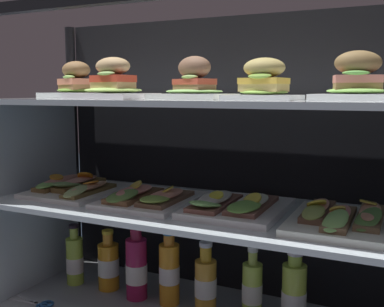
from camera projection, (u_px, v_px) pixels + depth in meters
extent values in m
cylinder|color=black|center=(74.00, 152.00, 1.78)|extent=(0.04, 0.04, 0.94)
cube|color=black|center=(224.00, 156.00, 1.53)|extent=(1.20, 0.01, 0.91)
cube|color=silver|center=(37.00, 238.00, 1.60)|extent=(0.01, 0.43, 0.32)
cube|color=silver|center=(192.00, 209.00, 1.32)|extent=(1.22, 0.45, 0.02)
cube|color=silver|center=(33.00, 146.00, 1.56)|extent=(0.01, 0.43, 0.29)
cube|color=silver|center=(192.00, 102.00, 1.28)|extent=(1.22, 0.45, 0.02)
cube|color=white|center=(77.00, 95.00, 1.51)|extent=(0.18, 0.18, 0.02)
ellipsoid|color=olive|center=(77.00, 90.00, 1.50)|extent=(0.13, 0.11, 0.02)
cube|color=#9B7143|center=(77.00, 87.00, 1.50)|extent=(0.13, 0.12, 0.02)
cube|color=#D98161|center=(76.00, 82.00, 1.50)|extent=(0.14, 0.12, 0.02)
ellipsoid|color=#98D266|center=(69.00, 77.00, 1.47)|extent=(0.07, 0.05, 0.01)
ellipsoid|color=brown|center=(76.00, 70.00, 1.50)|extent=(0.14, 0.12, 0.06)
cube|color=white|center=(113.00, 96.00, 1.33)|extent=(0.21, 0.21, 0.02)
ellipsoid|color=#A4D467|center=(113.00, 90.00, 1.32)|extent=(0.17, 0.15, 0.02)
cube|color=#DBB178|center=(113.00, 86.00, 1.32)|extent=(0.13, 0.10, 0.02)
cube|color=red|center=(113.00, 79.00, 1.32)|extent=(0.13, 0.10, 0.02)
ellipsoid|color=#8EB965|center=(106.00, 73.00, 1.29)|extent=(0.07, 0.04, 0.01)
ellipsoid|color=tan|center=(113.00, 66.00, 1.31)|extent=(0.13, 0.10, 0.05)
cube|color=white|center=(193.00, 96.00, 1.29)|extent=(0.20, 0.20, 0.02)
ellipsoid|color=#87BF65|center=(193.00, 91.00, 1.29)|extent=(0.16, 0.14, 0.01)
cube|color=#93694E|center=(193.00, 88.00, 1.29)|extent=(0.13, 0.11, 0.02)
cube|color=#BB4633|center=(193.00, 82.00, 1.29)|extent=(0.13, 0.11, 0.02)
ellipsoid|color=#97BD64|center=(188.00, 77.00, 1.26)|extent=(0.07, 0.05, 0.01)
ellipsoid|color=brown|center=(193.00, 67.00, 1.28)|extent=(0.13, 0.11, 0.06)
cube|color=white|center=(264.00, 97.00, 1.18)|extent=(0.18, 0.18, 0.01)
ellipsoid|color=#8FC551|center=(264.00, 92.00, 1.18)|extent=(0.12, 0.11, 0.01)
cube|color=#CFB967|center=(264.00, 88.00, 1.18)|extent=(0.12, 0.10, 0.02)
cube|color=gold|center=(264.00, 81.00, 1.18)|extent=(0.12, 0.10, 0.02)
ellipsoid|color=#76A03A|center=(260.00, 76.00, 1.14)|extent=(0.07, 0.04, 0.02)
ellipsoid|color=tan|center=(264.00, 68.00, 1.17)|extent=(0.12, 0.10, 0.05)
cube|color=white|center=(356.00, 97.00, 1.14)|extent=(0.21, 0.21, 0.02)
ellipsoid|color=#85C458|center=(357.00, 91.00, 1.14)|extent=(0.15, 0.12, 0.02)
cube|color=olive|center=(357.00, 87.00, 1.14)|extent=(0.12, 0.09, 0.02)
cube|color=#D77E6F|center=(357.00, 79.00, 1.14)|extent=(0.13, 0.10, 0.02)
ellipsoid|color=#67B24E|center=(356.00, 73.00, 1.11)|extent=(0.07, 0.04, 0.01)
ellipsoid|color=brown|center=(358.00, 63.00, 1.13)|extent=(0.13, 0.10, 0.06)
cube|color=white|center=(78.00, 191.00, 1.49)|extent=(0.25, 0.30, 0.01)
cube|color=brown|center=(63.00, 184.00, 1.53)|extent=(0.06, 0.23, 0.01)
ellipsoid|color=#8ECF63|center=(48.00, 184.00, 1.47)|extent=(0.07, 0.12, 0.02)
ellipsoid|color=#E2977E|center=(63.00, 179.00, 1.53)|extent=(0.05, 0.19, 0.02)
cylinder|color=orange|center=(56.00, 177.00, 1.50)|extent=(0.06, 0.06, 0.01)
cube|color=brown|center=(80.00, 185.00, 1.51)|extent=(0.06, 0.21, 0.02)
ellipsoid|color=#85B464|center=(67.00, 184.00, 1.45)|extent=(0.07, 0.12, 0.03)
ellipsoid|color=#ECA28C|center=(80.00, 180.00, 1.51)|extent=(0.05, 0.17, 0.02)
cylinder|color=orange|center=(85.00, 176.00, 1.53)|extent=(0.07, 0.06, 0.03)
cube|color=brown|center=(90.00, 191.00, 1.44)|extent=(0.06, 0.21, 0.01)
ellipsoid|color=#A6BE73|center=(76.00, 191.00, 1.38)|extent=(0.06, 0.11, 0.03)
ellipsoid|color=#E6AA7D|center=(89.00, 186.00, 1.43)|extent=(0.05, 0.17, 0.02)
cylinder|color=orange|center=(91.00, 182.00, 1.44)|extent=(0.06, 0.06, 0.02)
cube|color=white|center=(152.00, 200.00, 1.37)|extent=(0.25, 0.30, 0.01)
cube|color=brown|center=(134.00, 196.00, 1.36)|extent=(0.09, 0.21, 0.01)
ellipsoid|color=olive|center=(122.00, 196.00, 1.31)|extent=(0.10, 0.12, 0.03)
ellipsoid|color=#F29585|center=(134.00, 190.00, 1.36)|extent=(0.07, 0.17, 0.02)
cylinder|color=#FCD549|center=(135.00, 186.00, 1.37)|extent=(0.06, 0.06, 0.03)
cube|color=brown|center=(166.00, 199.00, 1.33)|extent=(0.09, 0.21, 0.01)
ellipsoid|color=#8FB848|center=(155.00, 199.00, 1.27)|extent=(0.08, 0.11, 0.02)
ellipsoid|color=#F49C7E|center=(166.00, 194.00, 1.33)|extent=(0.07, 0.17, 0.01)
cylinder|color=#FDE349|center=(167.00, 190.00, 1.34)|extent=(0.05, 0.05, 0.02)
cube|color=white|center=(237.00, 208.00, 1.26)|extent=(0.25, 0.30, 0.02)
cube|color=brown|center=(215.00, 203.00, 1.26)|extent=(0.09, 0.22, 0.01)
ellipsoid|color=#80C163|center=(205.00, 204.00, 1.20)|extent=(0.09, 0.12, 0.04)
ellipsoid|color=silver|center=(215.00, 198.00, 1.26)|extent=(0.07, 0.18, 0.02)
cylinder|color=yellow|center=(216.00, 195.00, 1.23)|extent=(0.04, 0.04, 0.02)
cube|color=brown|center=(252.00, 205.00, 1.24)|extent=(0.09, 0.23, 0.01)
ellipsoid|color=#73B24A|center=(244.00, 206.00, 1.17)|extent=(0.10, 0.13, 0.02)
ellipsoid|color=silver|center=(252.00, 201.00, 1.23)|extent=(0.07, 0.18, 0.01)
cylinder|color=yellow|center=(252.00, 199.00, 1.21)|extent=(0.07, 0.07, 0.03)
cube|color=white|center=(343.00, 223.00, 1.12)|extent=(0.25, 0.30, 0.02)
cube|color=brown|center=(318.00, 211.00, 1.17)|extent=(0.06, 0.21, 0.01)
ellipsoid|color=#A5BE59|center=(313.00, 212.00, 1.11)|extent=(0.05, 0.11, 0.03)
ellipsoid|color=#F1A68E|center=(318.00, 206.00, 1.17)|extent=(0.05, 0.17, 0.01)
cylinder|color=yellow|center=(317.00, 203.00, 1.15)|extent=(0.07, 0.07, 0.03)
cube|color=brown|center=(339.00, 219.00, 1.10)|extent=(0.06, 0.23, 0.01)
ellipsoid|color=#8AC968|center=(335.00, 220.00, 1.04)|extent=(0.07, 0.12, 0.04)
ellipsoid|color=pink|center=(340.00, 213.00, 1.10)|extent=(0.05, 0.18, 0.01)
cylinder|color=yellow|center=(337.00, 209.00, 1.10)|extent=(0.05, 0.05, 0.03)
cube|color=brown|center=(370.00, 217.00, 1.12)|extent=(0.06, 0.23, 0.01)
ellipsoid|color=#54843D|center=(368.00, 219.00, 1.05)|extent=(0.08, 0.13, 0.05)
ellipsoid|color=#E79E7D|center=(370.00, 210.00, 1.12)|extent=(0.05, 0.19, 0.02)
cylinder|color=#F8E14A|center=(368.00, 202.00, 1.15)|extent=(0.06, 0.06, 0.01)
cylinder|color=#B3D444|center=(75.00, 261.00, 1.60)|extent=(0.06, 0.06, 0.16)
cylinder|color=white|center=(75.00, 264.00, 1.60)|extent=(0.06, 0.06, 0.05)
cylinder|color=#AFCA48|center=(74.00, 233.00, 1.59)|extent=(0.03, 0.03, 0.04)
cylinder|color=black|center=(74.00, 226.00, 1.58)|extent=(0.03, 0.03, 0.01)
cylinder|color=orange|center=(109.00, 267.00, 1.56)|extent=(0.07, 0.07, 0.15)
cylinder|color=white|center=(109.00, 266.00, 1.56)|extent=(0.07, 0.07, 0.06)
cylinder|color=orange|center=(108.00, 239.00, 1.55)|extent=(0.03, 0.03, 0.04)
cylinder|color=gold|center=(108.00, 232.00, 1.54)|extent=(0.04, 0.04, 0.01)
cylinder|color=#A01A49|center=(136.00, 269.00, 1.48)|extent=(0.07, 0.07, 0.20)
cylinder|color=white|center=(137.00, 273.00, 1.49)|extent=(0.07, 0.07, 0.06)
cylinder|color=maroon|center=(136.00, 232.00, 1.47)|extent=(0.04, 0.04, 0.05)
cylinder|color=gold|center=(136.00, 223.00, 1.46)|extent=(0.04, 0.04, 0.01)
cylinder|color=orange|center=(169.00, 274.00, 1.44)|extent=(0.06, 0.06, 0.19)
cylinder|color=white|center=(169.00, 274.00, 1.44)|extent=(0.07, 0.07, 0.05)
cylinder|color=orange|center=(169.00, 240.00, 1.43)|extent=(0.03, 0.03, 0.03)
cylinder|color=teal|center=(169.00, 232.00, 1.43)|extent=(0.04, 0.04, 0.02)
cylinder|color=gold|center=(206.00, 286.00, 1.39)|extent=(0.07, 0.07, 0.16)
cylinder|color=white|center=(206.00, 287.00, 1.39)|extent=(0.07, 0.07, 0.06)
cylinder|color=gold|center=(206.00, 254.00, 1.38)|extent=(0.04, 0.04, 0.05)
cylinder|color=silver|center=(206.00, 244.00, 1.37)|extent=(0.04, 0.04, 0.01)
cylinder|color=#B8D749|center=(252.00, 291.00, 1.35)|extent=(0.06, 0.06, 0.17)
cylinder|color=silver|center=(252.00, 293.00, 1.35)|extent=(0.06, 0.06, 0.06)
cylinder|color=#BACE56|center=(253.00, 258.00, 1.34)|extent=(0.03, 0.03, 0.04)
cylinder|color=white|center=(253.00, 249.00, 1.34)|extent=(0.03, 0.03, 0.02)
cylinder|color=#B8CF45|center=(294.00, 296.00, 1.30)|extent=(0.07, 0.07, 0.18)
cylinder|color=silver|center=(294.00, 303.00, 1.30)|extent=(0.07, 0.07, 0.07)
cylinder|color=#B6D647|center=(295.00, 260.00, 1.28)|extent=(0.04, 0.04, 0.03)
cylinder|color=silver|center=(295.00, 253.00, 1.28)|extent=(0.04, 0.04, 0.01)
cube|color=silver|center=(24.00, 301.00, 1.47)|extent=(0.11, 0.02, 0.00)
torus|color=#255A9C|center=(47.00, 304.00, 1.44)|extent=(0.05, 0.05, 0.01)
cube|color=silver|center=(27.00, 299.00, 1.48)|extent=(0.11, 0.03, 0.00)
torus|color=#25599A|center=(43.00, 306.00, 1.43)|extent=(0.05, 0.05, 0.01)
cylinder|color=silver|center=(34.00, 302.00, 1.46)|extent=(0.01, 0.01, 0.01)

